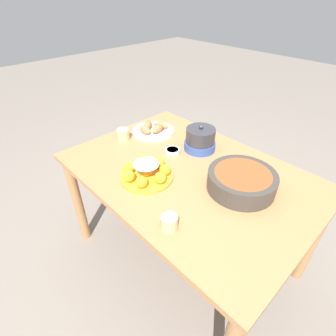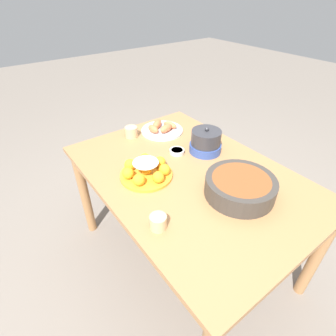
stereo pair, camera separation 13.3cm
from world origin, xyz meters
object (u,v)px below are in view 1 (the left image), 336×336
Objects in this scene: cup_near at (169,222)px; cup_far at (123,134)px; dining_table at (188,184)px; cake_plate at (147,172)px; serving_bowl at (242,181)px; seafood_platter at (153,129)px; sauce_bowl at (173,151)px; warming_pot at (200,140)px.

cup_near is 0.79m from cup_far.
cup_near reaches higher than dining_table.
serving_bowl is (0.38, 0.27, 0.01)m from cake_plate.
seafood_platter is (-0.46, 0.15, 0.11)m from dining_table.
dining_table is 14.85× the size of sauce_bowl.
cup_far is at bearing 159.99° from cake_plate.
cake_plate is at bearing 155.14° from cup_near.
cup_far is (-0.06, -0.20, 0.01)m from seafood_platter.
cake_plate is 3.08× the size of sauce_bowl.
serving_bowl is at bearing 8.81° from cup_far.
dining_table is at bearing -63.23° from warming_pot.
sauce_bowl is (-0.08, 0.26, -0.02)m from cake_plate.
cup_far is (-0.33, -0.11, 0.02)m from sauce_bowl.
seafood_platter is (-0.73, 0.07, -0.03)m from serving_bowl.
cup_near is at bearing -45.64° from sauce_bowl.
dining_table is 7.03× the size of warming_pot.
cup_far is at bearing -171.19° from serving_bowl.
cup_far is at bearing -160.90° from sauce_bowl.
warming_pot reaches higher than serving_bowl.
serving_bowl is (0.27, 0.07, 0.14)m from dining_table.
cake_plate is 3.86× the size of cup_near.
sauce_bowl is at bearing 107.47° from cake_plate.
dining_table is 4.00× the size of serving_bowl.
warming_pot reaches higher than cup_near.
cup_near is 0.89× the size of cup_far.
cup_far is at bearing -174.80° from dining_table.
dining_table is at bearing -17.98° from seafood_platter.
cup_far is (-0.52, -0.05, 0.13)m from dining_table.
serving_bowl is 4.14× the size of cup_far.
sauce_bowl is 1.12× the size of cup_far.
warming_pot is (-0.37, 0.13, 0.02)m from serving_bowl.
warming_pot is at bearing 9.73° from seafood_platter.
cup_far is (-0.41, 0.15, -0.00)m from cake_plate.
warming_pot is at bearing 160.26° from serving_bowl.
seafood_platter is at bearing 135.59° from cake_plate.
warming_pot is at bearing 89.89° from cake_plate.
warming_pot reaches higher than dining_table.
cake_plate reaches higher than cup_far.
dining_table is 0.28m from warming_pot.
sauce_bowl is 0.35m from cup_far.
dining_table is 0.42m from cup_near.
dining_table is at bearing -164.48° from serving_bowl.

